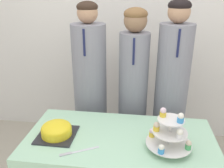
{
  "coord_description": "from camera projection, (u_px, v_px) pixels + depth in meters",
  "views": [
    {
      "loc": [
        0.13,
        -1.07,
        1.67
      ],
      "look_at": [
        -0.06,
        0.37,
        1.09
      ],
      "focal_mm": 38.0,
      "sensor_mm": 36.0,
      "label": 1
    }
  ],
  "objects": [
    {
      "name": "student_0",
      "position": [
        90.0,
        94.0,
        2.23
      ],
      "size": [
        0.3,
        0.31,
        1.58
      ],
      "color": "gray",
      "rests_on": "ground_plane"
    },
    {
      "name": "wall_back",
      "position": [
        133.0,
        21.0,
        2.56
      ],
      "size": [
        9.0,
        0.06,
        2.7
      ],
      "color": "silver",
      "rests_on": "ground_plane"
    },
    {
      "name": "cake_knife",
      "position": [
        73.0,
        153.0,
        1.5
      ],
      "size": [
        0.24,
        0.14,
        0.01
      ],
      "rotation": [
        0.0,
        0.0,
        0.49
      ],
      "color": "silver",
      "rests_on": "table"
    },
    {
      "name": "round_cake",
      "position": [
        56.0,
        130.0,
        1.66
      ],
      "size": [
        0.26,
        0.26,
        0.1
      ],
      "color": "#232328",
      "rests_on": "table"
    },
    {
      "name": "student_1",
      "position": [
        133.0,
        96.0,
        2.18
      ],
      "size": [
        0.26,
        0.27,
        1.54
      ],
      "color": "gray",
      "rests_on": "ground_plane"
    },
    {
      "name": "student_2",
      "position": [
        170.0,
        97.0,
        2.14
      ],
      "size": [
        0.29,
        0.29,
        1.6
      ],
      "color": "gray",
      "rests_on": "ground_plane"
    },
    {
      "name": "cupcake_stand",
      "position": [
        170.0,
        133.0,
        1.5
      ],
      "size": [
        0.29,
        0.29,
        0.28
      ],
      "color": "silver",
      "rests_on": "table"
    }
  ]
}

